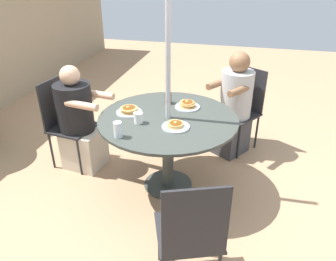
% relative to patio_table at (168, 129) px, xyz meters
% --- Properties ---
extents(ground_plane, '(12.00, 12.00, 0.00)m').
position_rel_patio_table_xyz_m(ground_plane, '(0.00, 0.00, -0.63)').
color(ground_plane, tan).
extents(patio_table, '(1.26, 1.26, 0.75)m').
position_rel_patio_table_xyz_m(patio_table, '(0.00, 0.00, 0.00)').
color(patio_table, '#383D38').
rests_on(patio_table, ground).
extents(umbrella_pole, '(0.04, 0.04, 2.29)m').
position_rel_patio_table_xyz_m(umbrella_pole, '(0.00, 0.00, 0.52)').
color(umbrella_pole, '#ADADB2').
rests_on(umbrella_pole, ground).
extents(patio_chair_north, '(0.46, 0.46, 0.94)m').
position_rel_patio_table_xyz_m(patio_chair_north, '(0.16, 1.16, -0.10)').
color(patio_chair_north, '#232326').
rests_on(patio_chair_north, ground).
extents(diner_north, '(0.42, 0.58, 1.11)m').
position_rel_patio_table_xyz_m(diner_north, '(0.14, 0.98, -0.13)').
color(diner_north, beige).
rests_on(diner_north, ground).
extents(patio_chair_east, '(0.53, 0.53, 0.94)m').
position_rel_patio_table_xyz_m(patio_chair_east, '(-1.10, -0.42, -0.10)').
color(patio_chair_east, '#232326').
rests_on(patio_chair_east, ground).
extents(patio_chair_south, '(0.57, 0.57, 0.94)m').
position_rel_patio_table_xyz_m(patio_chair_south, '(0.98, -0.64, -0.10)').
color(patio_chair_south, '#232326').
rests_on(patio_chair_south, ground).
extents(diner_south, '(0.56, 0.53, 1.16)m').
position_rel_patio_table_xyz_m(diner_south, '(0.83, -0.55, -0.10)').
color(diner_south, '#3D3D42').
rests_on(diner_south, ground).
extents(pancake_plate_a, '(0.24, 0.24, 0.07)m').
position_rel_patio_table_xyz_m(pancake_plate_a, '(0.25, -0.13, 0.15)').
color(pancake_plate_a, white).
rests_on(pancake_plate_a, patio_table).
extents(pancake_plate_b, '(0.24, 0.24, 0.07)m').
position_rel_patio_table_xyz_m(pancake_plate_b, '(0.01, 0.37, 0.14)').
color(pancake_plate_b, white).
rests_on(pancake_plate_b, patio_table).
extents(pancake_plate_c, '(0.24, 0.24, 0.05)m').
position_rel_patio_table_xyz_m(pancake_plate_c, '(-0.18, -0.11, 0.14)').
color(pancake_plate_c, white).
rests_on(pancake_plate_c, patio_table).
extents(syrup_bottle, '(0.09, 0.06, 0.15)m').
position_rel_patio_table_xyz_m(syrup_bottle, '(0.31, 0.08, 0.18)').
color(syrup_bottle, '#602D0F').
rests_on(syrup_bottle, patio_table).
extents(coffee_cup, '(0.08, 0.08, 0.09)m').
position_rel_patio_table_xyz_m(coffee_cup, '(-0.17, 0.22, 0.17)').
color(coffee_cup, white).
rests_on(coffee_cup, patio_table).
extents(drinking_glass_a, '(0.07, 0.07, 0.13)m').
position_rel_patio_table_xyz_m(drinking_glass_a, '(-0.44, 0.30, 0.19)').
color(drinking_glass_a, silver).
rests_on(drinking_glass_a, patio_table).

